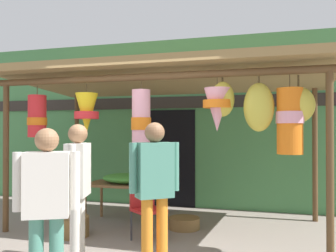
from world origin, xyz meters
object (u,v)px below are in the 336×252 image
Objects in this scene: display_table at (125,187)px; flower_heap_on_table at (125,178)px; wicker_basket_by_table at (184,223)px; folding_chair at (146,205)px; shopper_by_bananas at (155,183)px; wicker_basket_spare at (71,226)px; vendor_in_orange at (78,182)px; customer_foreground at (47,200)px.

flower_heap_on_table reaches higher than display_table.
flower_heap_on_table is at bearing 176.24° from wicker_basket_by_table.
shopper_by_bananas is at bearing -65.02° from folding_chair.
flower_heap_on_table is at bearing -51.92° from display_table.
wicker_basket_spare is at bearing 149.67° from shopper_by_bananas.
customer_foreground is (0.22, -0.92, -0.03)m from vendor_in_orange.
display_table reaches higher than wicker_basket_by_table.
shopper_by_bananas reaches higher than display_table.
vendor_in_orange reaches higher than wicker_basket_by_table.
flower_heap_on_table is 1.25m from wicker_basket_by_table.
wicker_basket_by_table is at bearing 63.77° from folding_chair.
customer_foreground is at bearing -64.37° from wicker_basket_spare.
shopper_by_bananas reaches higher than customer_foreground.
shopper_by_bananas is (1.21, -1.93, 0.38)m from display_table.
display_table is 1.52× the size of folding_chair.
shopper_by_bananas is (1.64, -0.96, 0.84)m from wicker_basket_spare.
wicker_basket_spare is at bearing -114.16° from display_table.
display_table is 1.11m from folding_chair.
folding_chair is 1.36m from vendor_in_orange.
wicker_basket_spare is 2.08m from shopper_by_bananas.
customer_foreground reaches higher than flower_heap_on_table.
folding_chair is at bearing -50.44° from flower_heap_on_table.
flower_heap_on_table is (0.02, -0.02, 0.16)m from display_table.
folding_chair is 1.29m from shopper_by_bananas.
display_table is 0.16m from flower_heap_on_table.
customer_foreground is at bearing -80.29° from flower_heap_on_table.
wicker_basket_spare reaches higher than wicker_basket_by_table.
folding_chair reaches higher than wicker_basket_by_table.
vendor_in_orange is at bearing 103.42° from customer_foreground.
vendor_in_orange is (0.31, -2.06, 0.37)m from display_table.
folding_chair reaches higher than wicker_basket_spare.
display_table is at bearing 121.96° from shopper_by_bananas.
folding_chair is 2.18m from customer_foreground.
wicker_basket_spare is 0.31× the size of shopper_by_bananas.
wicker_basket_by_table is at bearing 68.63° from vendor_in_orange.
display_table is 1.66× the size of flower_heap_on_table.
shopper_by_bananas is (0.50, -1.08, 0.48)m from folding_chair.
folding_chair is 1.60× the size of wicker_basket_spare.
vendor_in_orange is (-0.77, -1.97, 0.88)m from wicker_basket_by_table.
folding_chair is at bearing 85.21° from customer_foreground.
wicker_basket_by_table is 1.75m from wicker_basket_spare.
vendor_in_orange is 1.03× the size of customer_foreground.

